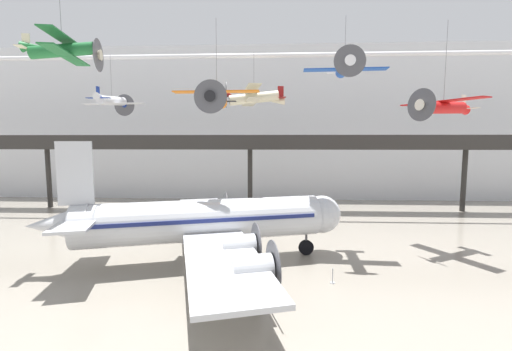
{
  "coord_description": "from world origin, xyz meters",
  "views": [
    {
      "loc": [
        3.32,
        -24.74,
        9.99
      ],
      "look_at": [
        1.68,
        8.14,
        6.62
      ],
      "focal_mm": 24.0,
      "sensor_mm": 36.0,
      "label": 1
    }
  ],
  "objects": [
    {
      "name": "ceiling_truss_beam",
      "position": [
        0.0,
        20.62,
        20.9
      ],
      "size": [
        120.0,
        0.6,
        0.6
      ],
      "color": "silver"
    },
    {
      "name": "stanchion_barrier",
      "position": [
        7.55,
        -1.33,
        0.33
      ],
      "size": [
        0.36,
        0.36,
        1.08
      ],
      "color": "#B2B5BA",
      "rests_on": "ground"
    },
    {
      "name": "suspended_plane_cream_biplane",
      "position": [
        0.91,
        17.93,
        15.23
      ],
      "size": [
        7.67,
        9.32,
        6.66
      ],
      "rotation": [
        0.0,
        0.0,
        3.31
      ],
      "color": "beige"
    },
    {
      "name": "suspended_plane_blue_trainer",
      "position": [
        9.47,
        5.91,
        16.31
      ],
      "size": [
        7.1,
        5.78,
        5.6
      ],
      "rotation": [
        0.0,
        0.0,
        4.66
      ],
      "color": "#1E4CAD"
    },
    {
      "name": "airliner_silver_main",
      "position": [
        -2.49,
        2.1,
        3.5
      ],
      "size": [
        24.31,
        28.22,
        9.94
      ],
      "rotation": [
        0.0,
        0.0,
        0.28
      ],
      "color": "silver",
      "rests_on": "ground"
    },
    {
      "name": "suspended_plane_green_biplane",
      "position": [
        -12.78,
        1.45,
        16.89
      ],
      "size": [
        5.86,
        7.11,
        5.28
      ],
      "rotation": [
        0.0,
        0.0,
        0.18
      ],
      "color": "#1E6B33"
    },
    {
      "name": "mezzanine_walkway",
      "position": [
        0.0,
        23.55,
        9.07
      ],
      "size": [
        110.0,
        3.2,
        10.75
      ],
      "color": "#2D2B28",
      "rests_on": "ground"
    },
    {
      "name": "suspended_plane_orange_highwing",
      "position": [
        -1.66,
        5.77,
        13.8
      ],
      "size": [
        7.59,
        6.2,
        8.38
      ],
      "rotation": [
        0.0,
        0.0,
        4.69
      ],
      "color": "orange"
    },
    {
      "name": "ground_plane",
      "position": [
        0.0,
        0.0,
        0.0
      ],
      "size": [
        260.0,
        260.0,
        0.0
      ],
      "primitive_type": "plane",
      "color": "gray"
    },
    {
      "name": "suspended_plane_white_twin",
      "position": [
        -16.95,
        17.98,
        14.94
      ],
      "size": [
        8.13,
        6.64,
        7.3
      ],
      "rotation": [
        0.0,
        0.0,
        1.48
      ],
      "color": "silver"
    },
    {
      "name": "hangar_back_wall",
      "position": [
        0.0,
        34.59,
        12.86
      ],
      "size": [
        140.0,
        3.0,
        25.73
      ],
      "color": "silver",
      "rests_on": "ground"
    },
    {
      "name": "suspended_plane_red_highwing",
      "position": [
        18.56,
        7.16,
        12.99
      ],
      "size": [
        6.7,
        7.48,
        8.85
      ],
      "rotation": [
        0.0,
        0.0,
        3.65
      ],
      "color": "red"
    }
  ]
}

